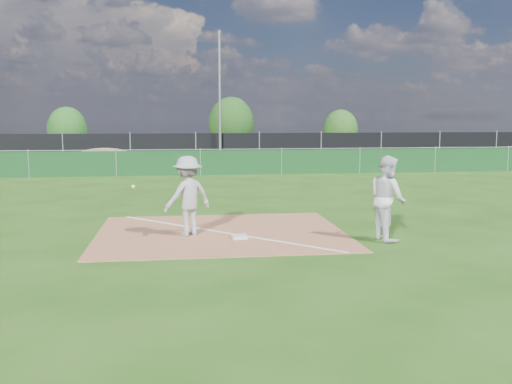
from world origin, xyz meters
TOP-DOWN VIEW (x-y plane):
  - ground at (0.00, 10.00)m, footprint 90.00×90.00m
  - infield_dirt at (0.00, 1.00)m, footprint 6.00×5.00m
  - foul_line at (0.00, 1.00)m, footprint 5.01×5.01m
  - green_fence at (0.00, 15.00)m, footprint 44.00×0.05m
  - dirt_mound at (-5.00, 18.50)m, footprint 3.38×2.60m
  - black_fence at (0.00, 23.00)m, footprint 46.00×0.04m
  - parking_lot at (0.00, 28.00)m, footprint 46.00×9.00m
  - light_pole at (1.50, 22.70)m, footprint 0.16×0.16m
  - first_base at (0.37, 0.26)m, footprint 0.38×0.38m
  - play_at_first at (-0.80, 0.76)m, footprint 1.99×1.24m
  - runner at (3.74, -0.28)m, footprint 0.86×1.04m
  - car_left at (-5.10, 27.02)m, footprint 4.76×2.27m
  - car_mid at (-0.87, 27.36)m, footprint 4.71×1.85m
  - car_right at (5.52, 28.34)m, footprint 5.25×3.65m
  - tree_left at (-9.73, 33.69)m, footprint 3.03×3.03m
  - tree_mid at (3.25, 34.52)m, footprint 3.74×3.74m
  - tree_right at (12.41, 34.00)m, footprint 2.88×2.88m

SIDE VIEW (x-z plane):
  - ground at x=0.00m, z-range 0.00..0.00m
  - parking_lot at x=0.00m, z-range 0.00..0.01m
  - infield_dirt at x=0.00m, z-range 0.00..0.02m
  - foul_line at x=0.00m, z-range 0.02..0.03m
  - first_base at x=0.37m, z-range 0.02..0.09m
  - dirt_mound at x=-5.00m, z-range 0.00..1.17m
  - green_fence at x=0.00m, z-range 0.00..1.20m
  - car_right at x=5.52m, z-range 0.01..1.42m
  - car_mid at x=-0.87m, z-range 0.01..1.54m
  - car_left at x=-5.10m, z-range 0.01..1.58m
  - black_fence at x=0.00m, z-range 0.00..1.80m
  - play_at_first at x=-0.80m, z-range 0.02..1.92m
  - runner at x=3.74m, z-range 0.00..1.96m
  - tree_right at x=12.41m, z-range 0.05..3.46m
  - tree_left at x=-9.73m, z-range 0.05..3.64m
  - tree_mid at x=3.25m, z-range 0.07..4.50m
  - light_pole at x=1.50m, z-range 0.00..8.00m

